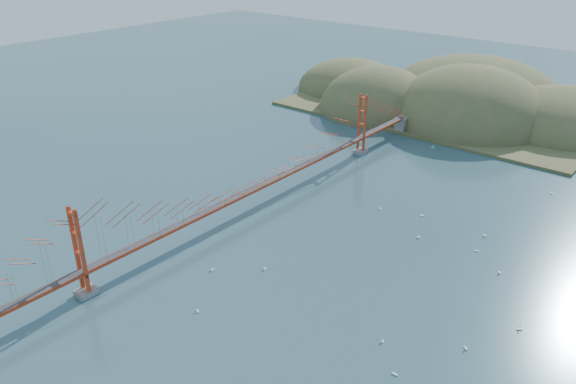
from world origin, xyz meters
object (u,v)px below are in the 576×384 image
Objects in this scene: bridge at (255,166)px; sailboat_0 at (265,268)px; sailboat_1 at (485,235)px; sailboat_2 at (395,373)px.

bridge is 19.14m from sailboat_0.
sailboat_2 is (3.92, -32.26, -0.00)m from sailboat_1.
sailboat_0 is 0.97× the size of sailboat_1.
bridge is at bearing -155.95° from sailboat_1.
sailboat_2 is at bearing -83.07° from sailboat_1.
sailboat_0 is at bearing -44.01° from bridge.
bridge is 132.43× the size of sailboat_0.
sailboat_1 is at bearing 54.97° from sailboat_0.
sailboat_1 is (18.51, 26.41, 0.00)m from sailboat_0.
bridge is 128.73× the size of sailboat_1.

